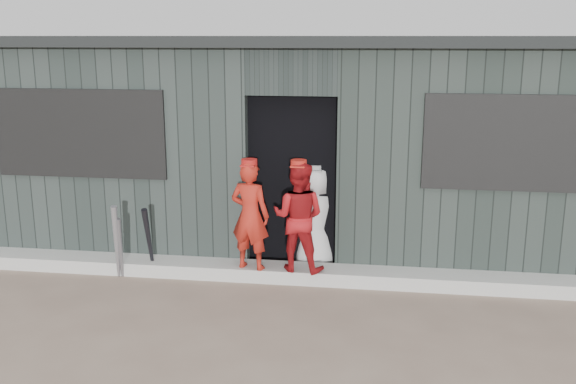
% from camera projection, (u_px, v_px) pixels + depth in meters
% --- Properties ---
extents(ground, '(80.00, 80.00, 0.00)m').
position_uv_depth(ground, '(257.00, 359.00, 5.35)').
color(ground, '#715C4E').
rests_on(ground, ground).
extents(curb, '(8.00, 0.36, 0.15)m').
position_uv_depth(curb, '(288.00, 273.00, 7.08)').
color(curb, '#A7A7A2').
rests_on(curb, ground).
extents(bat_left, '(0.15, 0.25, 0.86)m').
position_uv_depth(bat_left, '(116.00, 242.00, 7.00)').
color(bat_left, '#92939A').
rests_on(bat_left, ground).
extents(bat_mid, '(0.11, 0.20, 0.71)m').
position_uv_depth(bat_mid, '(120.00, 248.00, 7.04)').
color(bat_mid, slate).
rests_on(bat_mid, ground).
extents(bat_right, '(0.10, 0.33, 0.82)m').
position_uv_depth(bat_right, '(149.00, 241.00, 7.10)').
color(bat_right, black).
rests_on(bat_right, ground).
extents(player_red_left, '(0.49, 0.37, 1.19)m').
position_uv_depth(player_red_left, '(250.00, 216.00, 6.88)').
color(player_red_left, '#A51F14').
rests_on(player_red_left, curb).
extents(player_red_right, '(0.64, 0.54, 1.19)m').
position_uv_depth(player_red_right, '(298.00, 217.00, 6.83)').
color(player_red_right, maroon).
rests_on(player_red_right, curb).
extents(player_grey_back, '(0.63, 0.45, 1.20)m').
position_uv_depth(player_grey_back, '(315.00, 218.00, 7.29)').
color(player_grey_back, silver).
rests_on(player_grey_back, ground).
extents(dugout, '(8.30, 3.30, 2.62)m').
position_uv_depth(dugout, '(306.00, 140.00, 8.41)').
color(dugout, black).
rests_on(dugout, ground).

